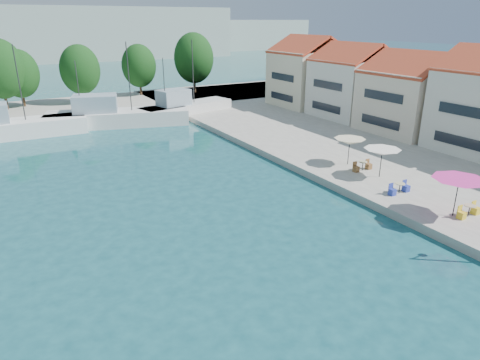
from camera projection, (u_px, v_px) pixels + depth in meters
quay_right at (416, 142)px, 44.29m from camera, size 32.00×92.00×0.60m
quay_far at (55, 109)px, 60.41m from camera, size 90.00×16.00×0.60m
hill_east at (140, 36)px, 172.52m from camera, size 140.00×40.00×12.00m
building_04 at (412, 91)px, 46.00m from camera, size 9.00×8.80×9.20m
building_05 at (353, 79)px, 53.22m from camera, size 8.40×8.80×9.70m
building_06 at (308, 70)px, 60.45m from camera, size 9.00×8.80×10.20m
trawler_02 at (7, 128)px, 46.73m from camera, size 15.59×4.54×10.20m
trawler_03 at (115, 117)px, 52.19m from camera, size 17.31×8.81×10.20m
trawler_04 at (184, 109)px, 56.60m from camera, size 13.53×6.45×10.20m
tree_04 at (0, 69)px, 56.99m from camera, size 6.36×6.36×9.41m
tree_05 at (19, 74)px, 59.32m from camera, size 5.32×5.32×7.88m
tree_06 at (80, 70)px, 61.76m from camera, size 5.65×5.65×8.37m
tree_07 at (139, 66)px, 68.52m from camera, size 5.43×5.43×8.04m
tree_08 at (194, 58)px, 70.84m from camera, size 6.56×6.56×9.71m
umbrella_pink at (459, 183)px, 26.21m from camera, size 3.29×3.29×2.47m
umbrella_white at (382, 152)px, 32.91m from camera, size 2.84×2.84×2.29m
umbrella_cream at (350, 141)px, 35.84m from camera, size 2.64×2.64×2.27m
cafe_table_01 at (469, 212)px, 26.78m from camera, size 1.82×0.70×0.76m
cafe_table_02 at (399, 190)px, 30.35m from camera, size 1.82×0.70×0.76m
cafe_table_03 at (362, 167)px, 34.96m from camera, size 1.82×0.70×0.76m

